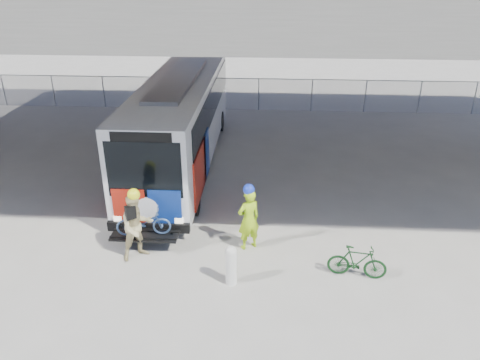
# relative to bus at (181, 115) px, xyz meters

# --- Properties ---
(ground) EXTENTS (160.00, 160.00, 0.00)m
(ground) POSITION_rel_bus_xyz_m (2.00, -4.11, -2.11)
(ground) COLOR #9E9991
(ground) RESTS_ON ground
(bus) EXTENTS (2.67, 12.94, 3.69)m
(bus) POSITION_rel_bus_xyz_m (0.00, 0.00, 0.00)
(bus) COLOR silver
(bus) RESTS_ON ground
(overpass) EXTENTS (40.00, 16.00, 7.95)m
(overpass) POSITION_rel_bus_xyz_m (2.00, -0.11, 4.43)
(overpass) COLOR #605E59
(overpass) RESTS_ON ground
(chainlink_fence) EXTENTS (30.00, 0.06, 30.00)m
(chainlink_fence) POSITION_rel_bus_xyz_m (2.00, 7.89, -0.69)
(chainlink_fence) COLOR gray
(chainlink_fence) RESTS_ON ground
(bollard) EXTENTS (0.30, 0.30, 1.17)m
(bollard) POSITION_rel_bus_xyz_m (2.71, -8.10, -1.48)
(bollard) COLOR silver
(bollard) RESTS_ON ground
(cyclist_hivis) EXTENTS (0.84, 0.76, 2.12)m
(cyclist_hivis) POSITION_rel_bus_xyz_m (3.09, -6.33, -1.09)
(cyclist_hivis) COLOR #A5D916
(cyclist_hivis) RESTS_ON ground
(cyclist_tan) EXTENTS (1.24, 1.20, 2.21)m
(cyclist_tan) POSITION_rel_bus_xyz_m (-0.07, -7.02, -1.07)
(cyclist_tan) COLOR tan
(cyclist_tan) RESTS_ON ground
(bike_parked) EXTENTS (1.64, 0.70, 0.96)m
(bike_parked) POSITION_rel_bus_xyz_m (6.10, -7.59, -1.63)
(bike_parked) COLOR #113816
(bike_parked) RESTS_ON ground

